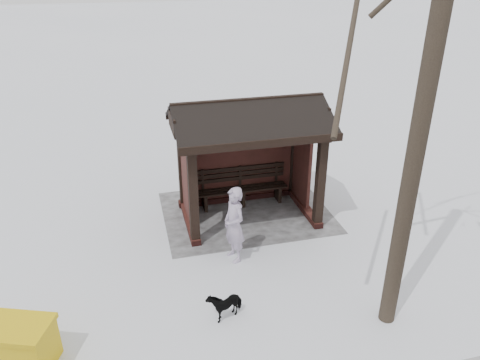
# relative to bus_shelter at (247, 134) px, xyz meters

# --- Properties ---
(ground) EXTENTS (120.00, 120.00, 0.00)m
(ground) POSITION_rel_bus_shelter_xyz_m (0.00, 0.16, -2.17)
(ground) COLOR silver
(ground) RESTS_ON ground
(trampled_patch) EXTENTS (4.20, 3.20, 0.02)m
(trampled_patch) POSITION_rel_bus_shelter_xyz_m (0.00, -0.04, -2.16)
(trampled_patch) COLOR #94949A
(trampled_patch) RESTS_ON ground
(bus_shelter) EXTENTS (3.60, 2.40, 3.09)m
(bus_shelter) POSITION_rel_bus_shelter_xyz_m (0.00, 0.00, 0.00)
(bus_shelter) COLOR #3C1815
(bus_shelter) RESTS_ON ground
(pedestrian) EXTENTS (0.57, 0.72, 1.72)m
(pedestrian) POSITION_rel_bus_shelter_xyz_m (0.77, 1.85, -1.30)
(pedestrian) COLOR #AC9DB8
(pedestrian) RESTS_ON ground
(dog) EXTENTS (0.74, 0.56, 0.57)m
(dog) POSITION_rel_bus_shelter_xyz_m (1.36, 3.55, -1.88)
(dog) COLOR black
(dog) RESTS_ON ground
(grit_bin) EXTENTS (1.26, 1.06, 0.82)m
(grit_bin) POSITION_rel_bus_shelter_xyz_m (4.78, 3.87, -1.75)
(grit_bin) COLOR gold
(grit_bin) RESTS_ON ground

